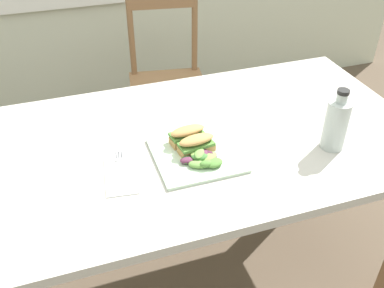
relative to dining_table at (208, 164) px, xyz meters
The scene contains 9 objects.
dining_table is the anchor object (origin of this frame).
chair_wooden_far 0.95m from the dining_table, 82.91° to the left, with size 0.46×0.46×0.87m.
plate_lunch 0.17m from the dining_table, 129.29° to the right, with size 0.26×0.26×0.01m, color beige.
sandwich_half_front 0.19m from the dining_table, 130.72° to the right, with size 0.12×0.07×0.06m.
sandwich_half_back 0.18m from the dining_table, 163.00° to the right, with size 0.12×0.07×0.06m.
salad_mixed_greens 0.21m from the dining_table, 117.64° to the right, with size 0.13×0.11×0.03m.
napkin_folded 0.35m from the dining_table, 163.06° to the right, with size 0.09×0.21×0.00m, color white.
fork_on_napkin 0.34m from the dining_table, 165.89° to the right, with size 0.04×0.19×0.00m.
bottle_cold_brew 0.44m from the dining_table, 27.52° to the right, with size 0.07×0.07×0.20m.
Camera 1 is at (-0.42, -1.03, 1.56)m, focal length 41.02 mm.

